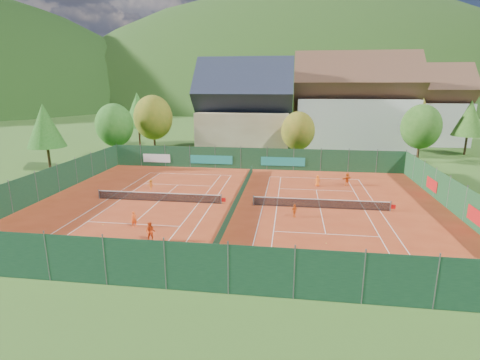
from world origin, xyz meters
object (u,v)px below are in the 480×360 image
hotel_block_b (421,110)px  player_right_near (294,211)px  hotel_block_a (354,108)px  player_right_far_a (318,181)px  chalet (245,113)px  player_left_near (134,219)px  player_right_far_b (347,179)px  player_left_mid (150,232)px  ball_hopper (415,260)px  player_left_far (151,185)px

hotel_block_b → player_right_near: 53.15m
hotel_block_a → player_right_far_a: size_ratio=16.46×
chalet → player_left_near: size_ratio=12.05×
player_right_far_b → hotel_block_b: bearing=-153.0°
hotel_block_b → player_right_far_b: bearing=-117.6°
player_left_near → player_right_far_b: 25.01m
player_left_mid → hotel_block_b: bearing=52.9°
ball_hopper → player_left_mid: bearing=174.7°
player_left_mid → player_right_far_b: 25.09m
ball_hopper → player_right_far_a: player_right_far_a is taller
player_right_far_b → player_left_mid: bearing=12.5°
hotel_block_b → player_left_mid: bearing=-123.3°
ball_hopper → player_left_near: bearing=168.2°
player_left_mid → player_right_far_b: bearing=44.0°
player_left_near → player_right_near: (13.14, 4.18, -0.07)m
player_left_near → player_right_near: player_left_near is taller
ball_hopper → player_right_far_a: bearing=104.3°
hotel_block_b → player_left_mid: (-35.17, -53.63, -5.84)m
hotel_block_a → player_right_far_b: hotel_block_a is taller
player_left_near → player_right_far_a: size_ratio=1.02×
hotel_block_a → player_left_near: bearing=-118.8°
player_left_mid → player_right_near: bearing=28.7°
hotel_block_b → ball_hopper: size_ratio=21.60×
hotel_block_b → player_right_far_a: (-21.78, -35.88, -5.96)m
player_left_far → player_right_far_b: bearing=-165.3°
player_left_far → player_right_far_a: bearing=-165.5°
hotel_block_a → player_left_mid: 50.74m
player_right_near → player_right_far_a: bearing=32.5°
ball_hopper → player_right_near: bearing=131.9°
ball_hopper → player_left_mid: player_left_mid is taller
chalet → ball_hopper: (16.18, -41.33, -6.07)m
player_right_far_a → player_right_far_b: 3.54m
chalet → hotel_block_b: 35.85m
ball_hopper → player_left_far: (-23.50, 15.29, 0.05)m
hotel_block_b → player_left_mid: 64.40m
chalet → player_left_mid: 40.12m
player_left_mid → player_right_far_a: size_ratio=1.18×
player_right_far_a → player_right_far_b: (3.44, 0.85, 0.09)m
hotel_block_b → chalet: bearing=-157.0°
chalet → player_left_mid: size_ratio=10.46×
ball_hopper → player_right_near: player_right_near is taller
chalet → ball_hopper: chalet is taller
hotel_block_b → ball_hopper: 58.15m
player_left_near → chalet: bearing=40.0°
ball_hopper → player_right_far_b: 20.36m
player_right_far_a → player_right_far_b: player_right_far_b is taller
hotel_block_a → player_right_near: hotel_block_a is taller
hotel_block_a → player_left_near: size_ratio=16.07×
hotel_block_b → hotel_block_a: bearing=-150.3°
hotel_block_a → player_right_far_b: (-4.34, -27.03, -6.63)m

